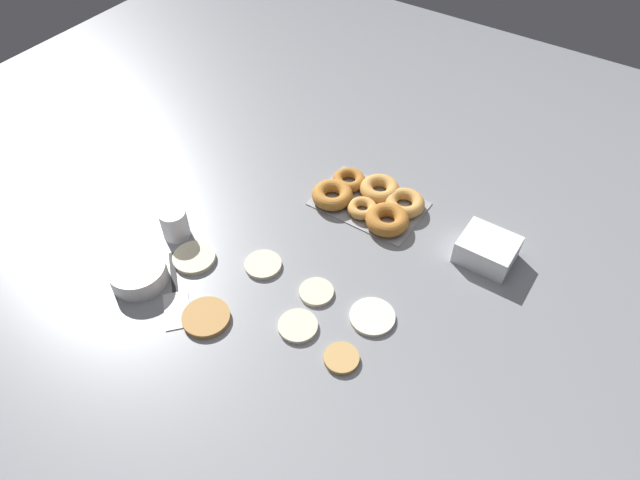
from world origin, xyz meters
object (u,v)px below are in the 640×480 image
(pancake_3, at_px, (263,265))
(pancake_6, at_px, (341,358))
(donut_tray, at_px, (371,200))
(pancake_0, at_px, (194,258))
(pancake_4, at_px, (298,326))
(container_stack, at_px, (487,250))
(pancake_1, at_px, (206,317))
(pancake_5, at_px, (316,292))
(paper_cup, at_px, (175,224))
(pancake_2, at_px, (372,317))
(batter_bowl, at_px, (138,273))
(spatula, at_px, (176,301))

(pancake_3, distance_m, pancake_6, 0.34)
(donut_tray, bearing_deg, pancake_0, 57.00)
(pancake_3, xyz_separation_m, pancake_4, (-0.18, 0.10, 0.00))
(container_stack, bearing_deg, pancake_1, 49.13)
(donut_tray, xyz_separation_m, container_stack, (-0.35, 0.00, 0.01))
(pancake_3, distance_m, pancake_4, 0.21)
(pancake_5, distance_m, paper_cup, 0.43)
(pancake_1, distance_m, pancake_5, 0.27)
(pancake_2, relative_size, pancake_3, 1.15)
(pancake_3, distance_m, paper_cup, 0.27)
(pancake_1, height_order, batter_bowl, batter_bowl)
(pancake_3, xyz_separation_m, pancake_6, (-0.31, 0.12, 0.00))
(paper_cup, bearing_deg, pancake_2, -174.42)
(pancake_5, bearing_deg, pancake_6, 140.71)
(pancake_4, xyz_separation_m, donut_tray, (0.07, -0.45, 0.02))
(pancake_4, distance_m, pancake_6, 0.13)
(pancake_4, relative_size, pancake_5, 1.10)
(pancake_2, height_order, container_stack, container_stack)
(pancake_5, xyz_separation_m, donut_tray, (0.05, -0.34, 0.02))
(pancake_2, bearing_deg, spatula, 28.00)
(pancake_3, height_order, spatula, pancake_3)
(pancake_5, relative_size, paper_cup, 1.02)
(pancake_6, bearing_deg, pancake_1, 14.65)
(pancake_2, relative_size, paper_cup, 1.30)
(pancake_3, relative_size, pancake_4, 1.01)
(container_stack, relative_size, spatula, 0.68)
(container_stack, distance_m, paper_cup, 0.82)
(pancake_0, xyz_separation_m, pancake_5, (-0.32, -0.08, -0.00))
(pancake_4, distance_m, container_stack, 0.53)
(pancake_0, distance_m, spatula, 0.14)
(batter_bowl, bearing_deg, pancake_1, -179.40)
(batter_bowl, height_order, spatula, batter_bowl)
(pancake_4, relative_size, donut_tray, 0.31)
(pancake_2, distance_m, donut_tray, 0.38)
(pancake_1, xyz_separation_m, pancake_3, (-0.01, -0.21, -0.00))
(pancake_2, xyz_separation_m, donut_tray, (0.20, -0.33, 0.02))
(pancake_4, relative_size, batter_bowl, 0.66)
(pancake_2, bearing_deg, batter_bowl, 22.40)
(pancake_4, xyz_separation_m, spatula, (0.29, 0.10, -0.00))
(pancake_2, relative_size, pancake_4, 1.17)
(batter_bowl, height_order, paper_cup, paper_cup)
(pancake_4, bearing_deg, container_stack, -122.08)
(pancake_1, height_order, donut_tray, donut_tray)
(batter_bowl, distance_m, container_stack, 0.88)
(paper_cup, relative_size, spatula, 0.41)
(pancake_3, height_order, batter_bowl, batter_bowl)
(pancake_5, xyz_separation_m, batter_bowl, (0.39, 0.21, 0.02))
(pancake_5, xyz_separation_m, pancake_6, (-0.15, 0.12, 0.00))
(container_stack, relative_size, paper_cup, 1.67)
(pancake_6, relative_size, container_stack, 0.58)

